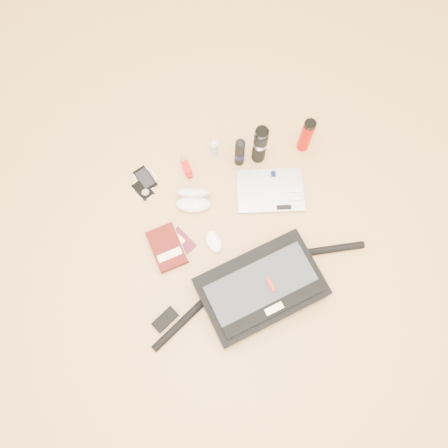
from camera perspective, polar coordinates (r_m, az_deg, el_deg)
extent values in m
plane|color=tan|center=(2.03, 2.26, -2.96)|extent=(4.00, 4.00, 0.00)
cube|color=black|center=(1.93, 4.78, -8.35)|extent=(0.55, 0.38, 0.12)
cube|color=#2D3035|center=(1.86, 5.12, -8.33)|extent=(0.48, 0.28, 0.01)
cube|color=black|center=(1.85, 6.53, -10.95)|extent=(0.46, 0.11, 0.02)
cube|color=#EFE2C2|center=(1.85, 6.54, -10.94)|extent=(0.08, 0.04, 0.02)
cube|color=#AA1404|center=(1.86, 6.06, -7.84)|extent=(0.02, 0.07, 0.02)
cylinder|color=black|center=(1.96, -5.62, -12.75)|extent=(0.30, 0.17, 0.03)
cylinder|color=black|center=(2.06, 13.63, -3.24)|extent=(0.32, 0.09, 0.03)
cube|color=black|center=(1.97, -7.69, -12.25)|extent=(0.13, 0.10, 0.02)
cube|color=#A7A7A9|center=(2.11, 6.06, 4.35)|extent=(0.37, 0.30, 0.02)
cube|color=black|center=(2.13, 6.47, 6.52)|extent=(0.03, 0.04, 0.00)
cube|color=white|center=(2.11, 9.24, 4.32)|extent=(0.06, 0.03, 0.01)
cube|color=silver|center=(2.10, 9.33, 3.22)|extent=(0.06, 0.03, 0.01)
cube|color=black|center=(2.07, 7.85, 2.20)|extent=(0.07, 0.04, 0.01)
cube|color=#450C08|center=(2.02, -7.47, -3.08)|extent=(0.15, 0.21, 0.04)
cube|color=beige|center=(2.02, -5.73, -2.37)|extent=(0.02, 0.19, 0.03)
cube|color=beige|center=(1.99, -7.11, -3.99)|extent=(0.11, 0.04, 0.00)
cube|color=#50101E|center=(2.04, -5.77, -2.42)|extent=(0.14, 0.16, 0.01)
cube|color=gold|center=(2.04, -5.98, -2.19)|extent=(0.06, 0.06, 0.00)
ellipsoid|color=white|center=(2.01, -1.33, -2.34)|extent=(0.07, 0.12, 0.04)
ellipsoid|color=silver|center=(2.07, -4.03, 2.59)|extent=(0.18, 0.13, 0.05)
ellipsoid|color=silver|center=(2.07, -4.01, 4.14)|extent=(0.18, 0.14, 0.09)
ellipsoid|color=black|center=(2.07, -4.93, 2.64)|extent=(0.05, 0.04, 0.01)
ellipsoid|color=black|center=(2.06, -3.14, 2.62)|extent=(0.05, 0.04, 0.01)
cylinder|color=black|center=(2.06, -4.04, 2.65)|extent=(0.03, 0.01, 0.01)
cube|color=black|center=(2.14, -10.54, 4.42)|extent=(0.10, 0.12, 0.01)
cylinder|color=#9B9B9D|center=(2.13, -10.23, 4.10)|extent=(0.05, 0.05, 0.00)
torus|color=silver|center=(2.14, -10.55, 4.43)|extent=(0.12, 0.12, 0.01)
cube|color=black|center=(2.16, -10.24, 5.85)|extent=(0.10, 0.14, 0.01)
cube|color=black|center=(2.16, -10.27, 5.92)|extent=(0.08, 0.11, 0.00)
torus|color=white|center=(2.16, -10.25, 5.86)|extent=(0.12, 0.12, 0.01)
cube|color=#A61111|center=(2.15, -4.89, 7.30)|extent=(0.03, 0.07, 0.03)
cube|color=#B50407|center=(2.13, -4.53, 6.32)|extent=(0.02, 0.02, 0.02)
cylinder|color=#B6B6B9|center=(2.17, -5.26, 8.31)|extent=(0.03, 0.04, 0.02)
cylinder|color=#97B7C8|center=(2.15, -1.27, 9.77)|extent=(0.04, 0.04, 0.10)
cylinder|color=white|center=(2.10, -1.30, 10.49)|extent=(0.02, 0.02, 0.02)
cylinder|color=silver|center=(2.09, -1.31, 10.66)|extent=(0.01, 0.01, 0.01)
cylinder|color=black|center=(2.09, 2.06, 9.28)|extent=(0.06, 0.06, 0.19)
cylinder|color=black|center=(2.11, 2.04, 9.02)|extent=(0.06, 0.06, 0.04)
ellipsoid|color=black|center=(2.00, 2.16, 10.51)|extent=(0.05, 0.05, 0.02)
cylinder|color=black|center=(2.09, 4.69, 10.11)|extent=(0.08, 0.08, 0.23)
cylinder|color=#98989A|center=(2.06, 4.75, 10.48)|extent=(0.08, 0.08, 0.03)
cylinder|color=black|center=(1.98, 4.98, 11.82)|extent=(0.08, 0.08, 0.02)
cylinder|color=#AC0500|center=(2.16, 10.64, 11.17)|extent=(0.06, 0.06, 0.20)
cylinder|color=black|center=(2.06, 11.20, 12.65)|extent=(0.06, 0.06, 0.02)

